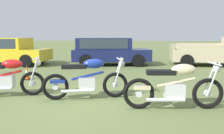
{
  "coord_description": "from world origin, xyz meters",
  "views": [
    {
      "loc": [
        1.37,
        -5.17,
        1.57
      ],
      "look_at": [
        0.69,
        0.9,
        0.72
      ],
      "focal_mm": 36.57,
      "sensor_mm": 36.0,
      "label": 1
    }
  ],
  "objects_px": {
    "motorcycle_cream": "(175,86)",
    "traffic_cone": "(27,73)",
    "motorcycle_red": "(6,78)",
    "motorcycle_blue": "(87,79)",
    "car_navy": "(107,49)",
    "car_yellow": "(8,50)"
  },
  "relations": [
    {
      "from": "motorcycle_red",
      "to": "motorcycle_cream",
      "type": "distance_m",
      "value": 4.21
    },
    {
      "from": "motorcycle_red",
      "to": "motorcycle_cream",
      "type": "relative_size",
      "value": 0.92
    },
    {
      "from": "motorcycle_cream",
      "to": "car_navy",
      "type": "relative_size",
      "value": 0.51
    },
    {
      "from": "motorcycle_red",
      "to": "motorcycle_cream",
      "type": "xyz_separation_m",
      "value": [
        4.17,
        -0.57,
        0.0
      ]
    },
    {
      "from": "motorcycle_red",
      "to": "car_yellow",
      "type": "xyz_separation_m",
      "value": [
        -3.48,
        6.01,
        0.31
      ]
    },
    {
      "from": "motorcycle_blue",
      "to": "car_yellow",
      "type": "bearing_deg",
      "value": 118.02
    },
    {
      "from": "car_yellow",
      "to": "car_navy",
      "type": "distance_m",
      "value": 5.3
    },
    {
      "from": "motorcycle_blue",
      "to": "traffic_cone",
      "type": "height_order",
      "value": "motorcycle_blue"
    },
    {
      "from": "car_yellow",
      "to": "traffic_cone",
      "type": "xyz_separation_m",
      "value": [
        2.95,
        -3.82,
        -0.56
      ]
    },
    {
      "from": "car_navy",
      "to": "traffic_cone",
      "type": "bearing_deg",
      "value": -127.77
    },
    {
      "from": "car_navy",
      "to": "traffic_cone",
      "type": "distance_m",
      "value": 4.93
    },
    {
      "from": "motorcycle_cream",
      "to": "car_navy",
      "type": "distance_m",
      "value": 7.46
    },
    {
      "from": "motorcycle_cream",
      "to": "traffic_cone",
      "type": "height_order",
      "value": "motorcycle_cream"
    },
    {
      "from": "motorcycle_cream",
      "to": "traffic_cone",
      "type": "relative_size",
      "value": 4.14
    },
    {
      "from": "motorcycle_red",
      "to": "car_yellow",
      "type": "bearing_deg",
      "value": 106.61
    },
    {
      "from": "motorcycle_cream",
      "to": "motorcycle_red",
      "type": "bearing_deg",
      "value": 165.9
    },
    {
      "from": "motorcycle_cream",
      "to": "car_navy",
      "type": "bearing_deg",
      "value": 102.19
    },
    {
      "from": "motorcycle_red",
      "to": "car_navy",
      "type": "height_order",
      "value": "car_navy"
    },
    {
      "from": "motorcycle_blue",
      "to": "motorcycle_red",
      "type": "bearing_deg",
      "value": 165.32
    },
    {
      "from": "car_navy",
      "to": "car_yellow",
      "type": "bearing_deg",
      "value": 175.96
    },
    {
      "from": "motorcycle_red",
      "to": "traffic_cone",
      "type": "distance_m",
      "value": 2.27
    },
    {
      "from": "motorcycle_red",
      "to": "motorcycle_blue",
      "type": "distance_m",
      "value": 2.13
    }
  ]
}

